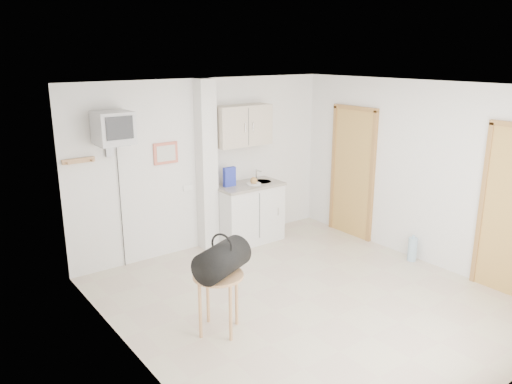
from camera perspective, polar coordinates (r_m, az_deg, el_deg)
ground at (r=6.13m, az=5.75°, el=-12.10°), size 4.50×4.50×0.00m
room_envelope at (r=5.81m, az=7.33°, el=2.50°), size 4.24×4.54×2.55m
kitchenette at (r=7.62m, az=-1.03°, el=0.13°), size 1.03×0.58×2.10m
crt_television at (r=6.46m, az=-16.01°, el=6.96°), size 0.44×0.45×2.15m
round_table at (r=5.25m, az=-4.33°, el=-10.39°), size 0.53×0.53×0.65m
duffel_bag at (r=5.12m, az=-3.89°, el=-7.70°), size 0.69×0.55×0.45m
water_bottle at (r=7.41m, az=17.44°, el=-6.25°), size 0.13×0.13×0.38m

